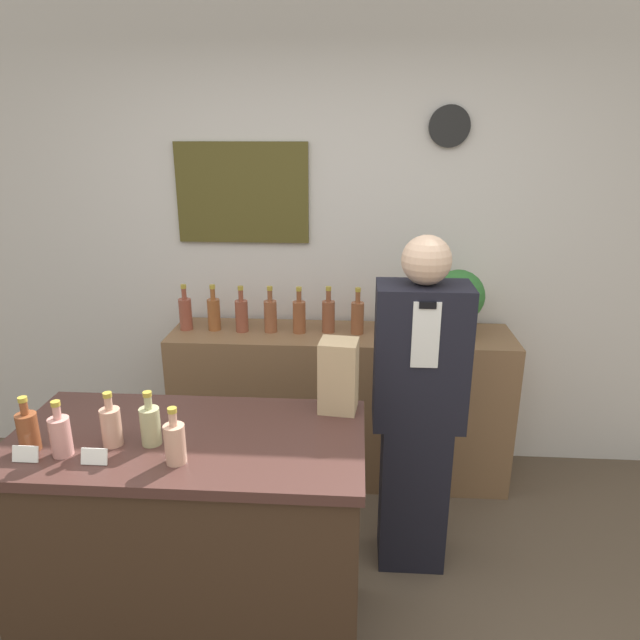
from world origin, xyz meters
The scene contains 22 objects.
back_wall centered at (0.00, 2.00, 1.36)m, with size 5.20×0.09×2.70m.
back_shelf centered at (0.13, 1.71, 0.46)m, with size 1.97×0.45×0.92m.
display_counter centered at (-0.40, 0.45, 0.48)m, with size 1.31×0.66×0.96m.
shopkeeper centered at (0.51, 1.00, 0.81)m, with size 0.41×0.26×1.62m.
potted_plant centered at (0.78, 1.69, 1.14)m, with size 0.29×0.29×0.38m.
paper_bag centered at (0.15, 0.70, 1.11)m, with size 0.16×0.15×0.29m.
price_card_left centered at (-0.89, 0.25, 0.99)m, with size 0.09×0.02×0.06m.
price_card_right centered at (-0.65, 0.25, 0.99)m, with size 0.09×0.02×0.06m.
counter_bottle_0 centered at (-0.92, 0.32, 1.03)m, with size 0.07×0.07×0.20m.
counter_bottle_1 centered at (-0.79, 0.30, 1.03)m, with size 0.07×0.07×0.20m.
counter_bottle_2 centered at (-0.64, 0.38, 1.03)m, with size 0.07×0.07×0.20m.
counter_bottle_3 centered at (-0.51, 0.39, 1.03)m, with size 0.07×0.07×0.20m.
counter_bottle_4 centered at (-0.38, 0.28, 1.03)m, with size 0.07×0.07×0.20m.
shelf_bottle_0 centered at (-0.77, 1.72, 1.02)m, with size 0.07×0.07×0.27m.
shelf_bottle_1 centered at (-0.60, 1.72, 1.02)m, with size 0.07×0.07×0.27m.
shelf_bottle_2 centered at (-0.44, 1.71, 1.02)m, with size 0.07×0.07×0.27m.
shelf_bottle_3 centered at (-0.27, 1.71, 1.02)m, with size 0.07×0.07×0.27m.
shelf_bottle_4 centered at (-0.11, 1.71, 1.02)m, with size 0.07×0.07×0.27m.
shelf_bottle_5 centered at (0.06, 1.73, 1.02)m, with size 0.07×0.07×0.27m.
shelf_bottle_6 centered at (0.23, 1.71, 1.02)m, with size 0.07×0.07×0.27m.
shelf_bottle_7 centered at (0.39, 1.73, 1.02)m, with size 0.07×0.07×0.27m.
shelf_bottle_8 centered at (0.56, 1.72, 1.02)m, with size 0.07×0.07×0.27m.
Camera 1 is at (0.22, -1.37, 2.03)m, focal length 32.00 mm.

